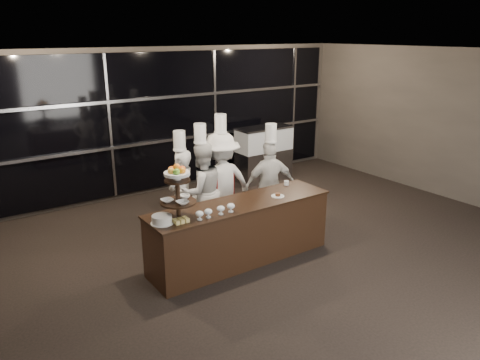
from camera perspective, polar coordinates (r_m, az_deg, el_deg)
room at (r=6.01m, az=12.09°, el=0.02°), size 10.00×10.00×10.00m
window_wall at (r=9.94m, az=-9.08°, el=7.13°), size 8.60×0.10×2.80m
buffet_counter at (r=6.93m, az=0.06°, el=-6.30°), size 2.84×0.74×0.92m
display_stand at (r=6.14m, az=-7.62°, el=-0.95°), size 0.48×0.48×0.74m
compotes at (r=6.27m, az=-3.07°, el=-3.69°), size 0.60×0.11×0.12m
layer_cake at (r=6.11m, az=-9.50°, el=-4.78°), size 0.30×0.30×0.11m
pastry_squares at (r=6.11m, az=-7.21°, el=-4.93°), size 0.20×0.13×0.05m
small_plate at (r=7.03m, az=4.62°, el=-1.90°), size 0.20×0.20×0.05m
chef_cup at (r=7.56m, az=5.68°, el=-0.35°), size 0.08×0.08×0.07m
display_case at (r=10.68m, az=2.92°, el=3.56°), size 1.29×0.56×1.24m
chef_a at (r=7.57m, az=-7.14°, el=-1.66°), size 0.66×0.58×1.82m
chef_b at (r=7.59m, az=-4.71°, el=-1.29°), size 0.80×0.63×1.92m
chef_c at (r=7.79m, az=-2.30°, el=-0.36°), size 1.15×0.70×2.03m
chef_d at (r=8.01m, az=3.66°, el=-0.52°), size 0.97×0.62×1.84m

